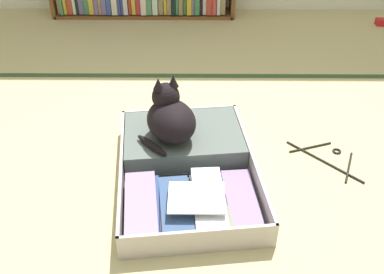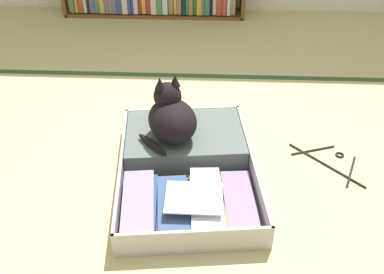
# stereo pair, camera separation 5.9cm
# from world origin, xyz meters

# --- Properties ---
(ground_plane) EXTENTS (10.00, 10.00, 0.00)m
(ground_plane) POSITION_xyz_m (0.00, 0.00, 0.00)
(ground_plane) COLOR tan
(tatami_border) EXTENTS (4.80, 0.05, 0.00)m
(tatami_border) POSITION_xyz_m (0.00, 1.16, 0.00)
(tatami_border) COLOR #334A2A
(tatami_border) RESTS_ON ground_plane
(open_suitcase) EXTENTS (0.65, 0.87, 0.11)m
(open_suitcase) POSITION_xyz_m (-0.01, 0.25, 0.05)
(open_suitcase) COLOR #BBAFAB
(open_suitcase) RESTS_ON ground_plane
(black_cat) EXTENTS (0.31, 0.33, 0.28)m
(black_cat) POSITION_xyz_m (-0.08, 0.36, 0.21)
(black_cat) COLOR black
(black_cat) RESTS_ON open_suitcase
(clothes_hanger) EXTENTS (0.29, 0.30, 0.01)m
(clothes_hanger) POSITION_xyz_m (0.65, 0.34, 0.01)
(clothes_hanger) COLOR black
(clothes_hanger) RESTS_ON ground_plane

